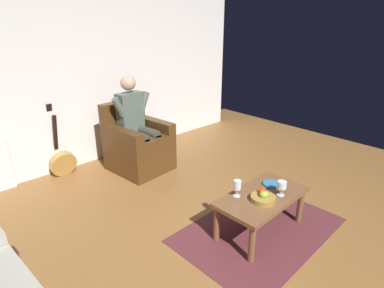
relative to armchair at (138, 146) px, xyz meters
name	(u,v)px	position (x,y,z in m)	size (l,w,h in m)	color
ground_plane	(261,263)	(0.30, 2.33, -0.34)	(7.25, 7.25, 0.00)	brown
wall_back	(86,75)	(0.30, -0.72, 0.94)	(5.65, 0.06, 2.56)	silver
rug	(259,230)	(-0.06, 2.04, -0.34)	(1.65, 1.11, 0.01)	#57262B
armchair	(138,146)	(0.00, 0.00, 0.00)	(0.77, 0.83, 0.94)	#4D2F15
person_seated	(136,121)	(0.00, 0.00, 0.36)	(0.62, 0.60, 1.31)	#526055
coffee_table	(262,201)	(-0.06, 2.04, 0.00)	(0.96, 0.52, 0.41)	brown
guitar	(62,161)	(0.88, -0.52, -0.13)	(0.35, 0.31, 0.98)	#B1863F
wine_glass_near	(237,186)	(0.13, 1.88, 0.18)	(0.07, 0.07, 0.17)	silver
wine_glass_far	(282,186)	(-0.20, 2.16, 0.17)	(0.09, 0.09, 0.15)	silver
fruit_bowl	(263,197)	(0.01, 2.10, 0.10)	(0.23, 0.23, 0.11)	olive
decorative_dish	(272,184)	(-0.30, 1.99, 0.08)	(0.18, 0.18, 0.02)	teal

